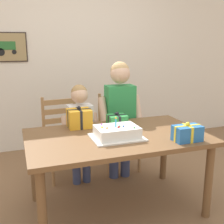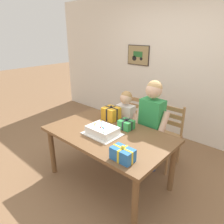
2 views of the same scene
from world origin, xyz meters
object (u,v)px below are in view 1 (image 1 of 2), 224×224
Objects in this scene: child_older at (120,109)px; child_younger at (80,125)px; gift_box_beside_cake at (79,118)px; chair_left at (63,137)px; chair_right at (118,131)px; gift_box_red_large at (117,121)px; dining_table at (117,144)px; birthday_cake at (117,133)px; gift_box_corner_small at (187,133)px.

child_older is 0.47m from child_younger.
chair_left is (-0.08, 0.53, -0.35)m from gift_box_beside_cake.
child_older is (-0.08, -0.27, 0.34)m from chair_right.
gift_box_red_large is at bearing -114.99° from child_older.
gift_box_beside_cake is at bearing -104.51° from child_younger.
chair_right is (0.24, 0.63, -0.32)m from gift_box_red_large.
child_younger is (-0.45, 0.00, -0.14)m from child_older.
dining_table is at bearing -68.72° from chair_left.
chair_left is 0.67m from chair_right.
birthday_cake reaches higher than dining_table.
chair_left is at bearing -179.98° from chair_right.
gift_box_red_large is (0.12, 0.32, 0.01)m from birthday_cake.
chair_left reaches higher than birthday_cake.
birthday_cake is 0.59m from gift_box_corner_small.
dining_table is 6.66× the size of gift_box_corner_small.
birthday_cake is at bearing -112.84° from child_older.
child_older is 1.20× the size of child_younger.
gift_box_beside_cake is (-0.35, 0.10, 0.03)m from gift_box_red_large.
birthday_cake is at bearing -110.98° from chair_right.
chair_right reaches higher than gift_box_red_large.
chair_right reaches higher than birthday_cake.
child_older is (-0.25, 0.93, 0.02)m from gift_box_corner_small.
gift_box_red_large is 0.37m from gift_box_beside_cake.
gift_box_beside_cake is 0.94× the size of gift_box_corner_small.
chair_right is at bearing 41.38° from gift_box_beside_cake.
child_younger reaches higher than gift_box_beside_cake.
gift_box_red_large is 0.71m from gift_box_corner_small.
child_older reaches higher than chair_left.
child_older reaches higher than gift_box_red_large.
child_younger reaches higher than gift_box_corner_small.
dining_table is at bearing -113.18° from child_older.
child_younger is (-0.17, 0.67, -0.10)m from birthday_cake.
chair_left is 0.74m from child_older.
gift_box_corner_small is 0.26× the size of chair_right.
chair_left is at bearing 98.33° from gift_box_beside_cake.
chair_left reaches higher than gift_box_red_large.
dining_table is 1.73× the size of chair_left.
dining_table is 8.63× the size of gift_box_red_large.
dining_table is 1.44× the size of child_younger.
gift_box_beside_cake is 0.30m from child_younger.
gift_box_corner_small is at bearing -54.80° from gift_box_red_large.
chair_left is (-0.31, 0.95, -0.31)m from birthday_cake.
child_younger is at bearing 129.36° from gift_box_red_large.
gift_box_corner_small is at bearing -82.15° from chair_right.
child_older reaches higher than gift_box_corner_small.
gift_box_red_large is 0.47m from child_younger.
gift_box_corner_small is 0.22× the size of child_younger.
chair_left is (-0.43, 0.63, -0.32)m from gift_box_red_large.
child_younger is at bearing 179.94° from child_older.
gift_box_red_large is (0.09, 0.25, 0.14)m from dining_table.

